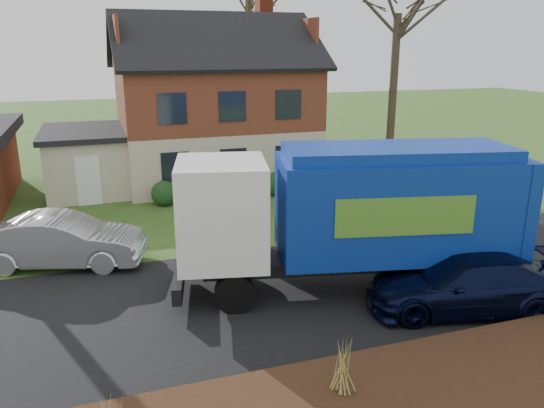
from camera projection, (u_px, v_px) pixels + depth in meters
name	position (u px, v px, depth m)	size (l,w,h in m)	color
ground	(260.00, 299.00, 14.23)	(120.00, 120.00, 0.00)	#2E531B
road	(260.00, 298.00, 14.23)	(80.00, 7.00, 0.02)	black
main_house	(203.00, 99.00, 26.16)	(12.95, 8.95, 9.26)	beige
garbage_truck	(359.00, 209.00, 14.22)	(9.66, 4.45, 4.00)	black
silver_sedan	(62.00, 241.00, 16.17)	(1.71, 4.90, 1.61)	#B4B7BC
navy_wagon	(465.00, 284.00, 13.44)	(2.02, 4.98, 1.45)	black
grass_clump_mid	(344.00, 366.00, 9.76)	(0.39, 0.32, 1.09)	#9D8D45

